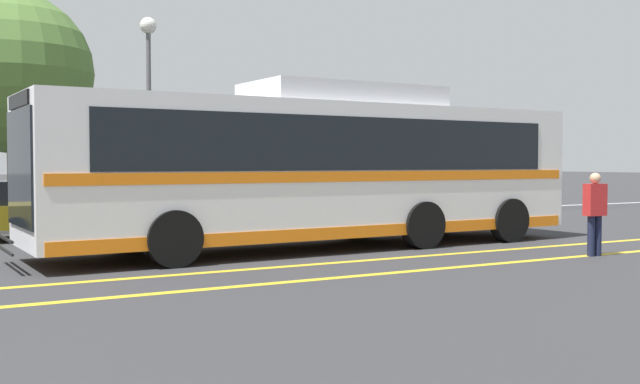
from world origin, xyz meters
TOP-DOWN VIEW (x-y plane):
  - ground_plane at (0.00, 0.00)m, footprint 220.00×220.00m
  - lane_strip_0 at (-1.09, -2.68)m, footprint 31.92×0.20m
  - lane_strip_1 at (-1.09, -4.20)m, footprint 31.92×0.20m
  - curb_strip at (-1.09, 6.33)m, footprint 39.92×0.36m
  - transit_bus at (-1.08, -0.48)m, footprint 12.31×3.04m
  - parked_car_1 at (-6.47, 4.57)m, footprint 4.57×2.17m
  - parked_car_2 at (-0.23, 4.31)m, footprint 4.14×1.84m
  - parked_car_3 at (4.74, 4.79)m, footprint 4.11×1.91m
  - pedestrian_0 at (2.88, -4.28)m, footprint 0.44×0.26m
  - street_lamp at (-2.31, 7.79)m, footprint 0.49×0.49m
  - tree_0 at (-5.79, 10.76)m, footprint 5.03×5.03m

SIDE VIEW (x-z plane):
  - ground_plane at x=0.00m, z-range 0.00..0.00m
  - lane_strip_0 at x=-1.09m, z-range 0.00..0.01m
  - lane_strip_1 at x=-1.09m, z-range 0.00..0.01m
  - curb_strip at x=-1.09m, z-range 0.00..0.15m
  - parked_car_1 at x=-6.47m, z-range 0.01..1.39m
  - parked_car_2 at x=-0.23m, z-range 0.00..1.41m
  - parked_car_3 at x=4.74m, z-range -0.01..1.58m
  - pedestrian_0 at x=2.88m, z-range 0.11..1.72m
  - transit_bus at x=-1.08m, z-range 0.01..3.47m
  - street_lamp at x=-2.31m, z-range 1.35..7.50m
  - tree_0 at x=-5.79m, z-range 1.04..8.17m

